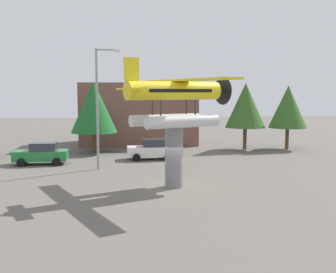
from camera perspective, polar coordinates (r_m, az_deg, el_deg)
ground_plane at (r=25.80m, az=0.81°, el=-6.87°), size 140.00×140.00×0.00m
display_pedestal at (r=25.45m, az=0.82°, el=-2.80°), size 1.10×1.10×3.71m
floatplane_monument at (r=25.21m, az=1.09°, el=5.17°), size 7.17×9.98×4.00m
car_near_green at (r=35.01m, az=-16.85°, el=-2.22°), size 4.20×2.02×1.76m
car_mid_white at (r=36.02m, az=-2.13°, el=-1.73°), size 4.20×2.02×1.76m
streetlight_primary at (r=31.47m, az=-9.31°, el=4.82°), size 1.84×0.28×8.96m
storefront_building at (r=47.03m, az=-4.14°, el=3.15°), size 12.55×7.09×6.74m
tree_east at (r=40.06m, az=-10.06°, el=3.97°), size 4.35×4.35×6.79m
tree_center_back at (r=42.45m, az=10.50°, el=4.19°), size 3.99×3.99×6.68m
tree_far_east at (r=43.78m, az=16.02°, el=3.91°), size 3.83×3.83×6.43m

